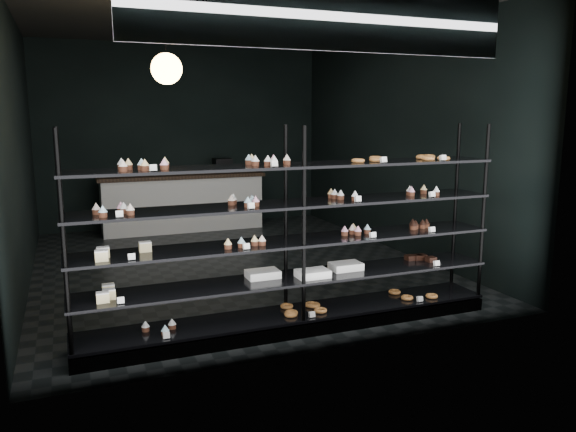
{
  "coord_description": "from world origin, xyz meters",
  "views": [
    {
      "loc": [
        -2.02,
        -7.11,
        2.01
      ],
      "look_at": [
        0.06,
        -1.9,
        0.98
      ],
      "focal_mm": 35.0,
      "sensor_mm": 36.0,
      "label": 1
    }
  ],
  "objects": [
    {
      "name": "room",
      "position": [
        0.0,
        0.0,
        1.6
      ],
      "size": [
        5.01,
        6.01,
        3.2
      ],
      "color": "black",
      "rests_on": "ground"
    },
    {
      "name": "display_shelf",
      "position": [
        -0.12,
        -2.45,
        0.63
      ],
      "size": [
        4.0,
        0.5,
        1.91
      ],
      "color": "black",
      "rests_on": "room"
    },
    {
      "name": "signage",
      "position": [
        0.0,
        -2.93,
        2.75
      ],
      "size": [
        3.3,
        0.05,
        0.5
      ],
      "color": "#0B0D3B",
      "rests_on": "room"
    },
    {
      "name": "pendant_lamp",
      "position": [
        -1.01,
        -1.29,
        2.45
      ],
      "size": [
        0.31,
        0.31,
        0.88
      ],
      "color": "black",
      "rests_on": "room"
    },
    {
      "name": "service_counter",
      "position": [
        -0.15,
        2.5,
        0.5
      ],
      "size": [
        2.81,
        0.65,
        1.23
      ],
      "color": "silver",
      "rests_on": "room"
    }
  ]
}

